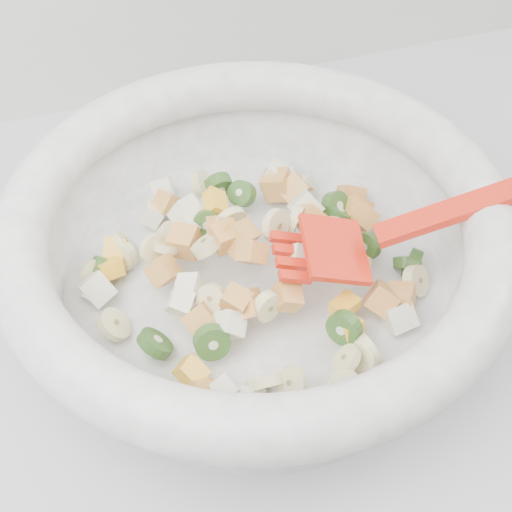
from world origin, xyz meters
name	(u,v)px	position (x,y,z in m)	size (l,w,h in m)	color
mixing_bowl	(256,245)	(0.07, 1.43, 0.96)	(0.47, 0.40, 0.14)	white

